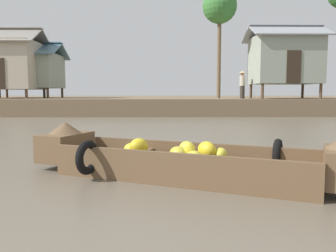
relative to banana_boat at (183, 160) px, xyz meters
The scene contains 8 objects.
ground_plane 4.93m from the banana_boat, 105.35° to the left, with size 300.00×300.00×0.00m, color #665B4C.
riverbank_strip 23.34m from the banana_boat, 93.20° to the left, with size 160.00×20.00×0.95m, color #756047.
banana_boat is the anchor object (origin of this frame).
stilt_house_mid_left 20.12m from the banana_boat, 119.98° to the left, with size 4.15×4.02×4.45m.
stilt_house_mid_right 21.15m from the banana_boat, 117.25° to the left, with size 5.09×4.09×3.73m.
stilt_house_right 17.36m from the banana_boat, 66.08° to the left, with size 4.40×3.46×4.36m.
palm_tree_mid 18.10m from the banana_boat, 79.20° to the left, with size 2.11×2.11×6.69m.
vendor_person 16.43m from the banana_boat, 74.16° to the left, with size 0.44×0.44×1.66m.
Camera 1 is at (0.99, 0.03, 1.30)m, focal length 37.27 mm.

